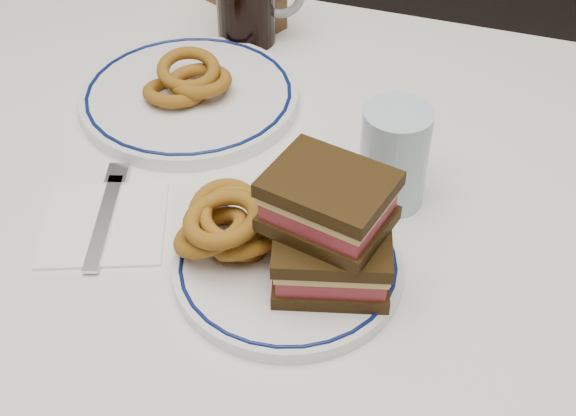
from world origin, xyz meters
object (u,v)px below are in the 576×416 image
(chair_far, at_px, (250,120))
(reuben_sandwich, at_px, (330,230))
(main_plate, at_px, (288,266))
(far_plate, at_px, (189,97))

(chair_far, relative_size, reuben_sandwich, 5.53)
(chair_far, bearing_deg, main_plate, -65.45)
(main_plate, distance_m, reuben_sandwich, 0.08)
(far_plate, bearing_deg, main_plate, -48.33)
(main_plate, bearing_deg, chair_far, 114.55)
(main_plate, distance_m, far_plate, 0.34)
(chair_far, xyz_separation_m, main_plate, (0.29, -0.64, 0.32))
(main_plate, relative_size, reuben_sandwich, 1.67)
(main_plate, relative_size, far_plate, 0.84)
(reuben_sandwich, bearing_deg, chair_far, 117.67)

